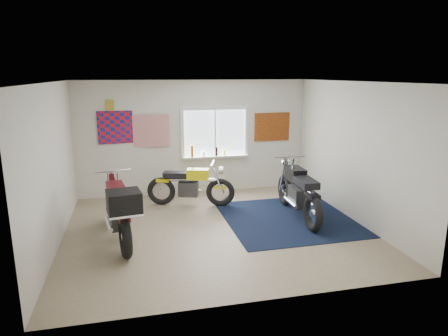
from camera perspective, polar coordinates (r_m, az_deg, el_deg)
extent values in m
plane|color=#9E896B|center=(7.56, -1.11, -8.72)|extent=(5.50, 5.50, 0.00)
plane|color=white|center=(7.01, -1.21, 12.20)|extent=(5.50, 5.50, 0.00)
plane|color=silver|center=(9.58, -4.27, 4.37)|extent=(5.50, 0.00, 5.50)
plane|color=silver|center=(4.83, 5.04, -4.70)|extent=(5.50, 0.00, 5.50)
plane|color=silver|center=(7.14, -23.30, 0.18)|extent=(0.00, 5.00, 5.00)
plane|color=silver|center=(8.18, 18.07, 2.18)|extent=(0.00, 5.00, 5.00)
cube|color=black|center=(8.17, 9.20, -7.13)|extent=(2.52, 2.62, 0.01)
cube|color=white|center=(9.64, -1.32, 5.06)|extent=(1.50, 0.02, 1.10)
cube|color=white|center=(9.56, -1.32, 8.54)|extent=(1.66, 0.06, 0.08)
cube|color=white|center=(9.73, -1.28, 1.60)|extent=(1.66, 0.06, 0.08)
cube|color=white|center=(9.50, -5.99, 4.86)|extent=(0.08, 0.06, 1.10)
cube|color=white|center=(9.82, 3.23, 5.19)|extent=(0.08, 0.06, 1.10)
cube|color=white|center=(9.63, -1.30, 5.04)|extent=(0.04, 0.06, 1.10)
cube|color=white|center=(9.67, -1.21, 1.65)|extent=(1.60, 0.16, 0.04)
cylinder|color=brown|center=(9.53, -4.58, 2.42)|extent=(0.07, 0.07, 0.28)
cylinder|color=white|center=(9.59, -2.90, 2.02)|extent=(0.06, 0.06, 0.12)
cylinder|color=black|center=(9.64, -1.07, 2.40)|extent=(0.06, 0.06, 0.22)
cylinder|color=yellow|center=(9.69, 0.11, 2.22)|extent=(0.05, 0.05, 0.14)
plane|color=red|center=(9.41, -14.61, 5.66)|extent=(1.00, 0.07, 1.00)
plane|color=red|center=(9.41, -10.60, 5.24)|extent=(0.90, 0.09, 0.90)
cube|color=#A68F2F|center=(9.37, -16.02, 8.62)|extent=(0.18, 0.02, 0.24)
cube|color=#A54C14|center=(10.02, 6.87, 5.85)|extent=(0.90, 0.03, 0.70)
torus|color=black|center=(8.74, -0.52, -3.49)|extent=(0.64, 0.30, 0.63)
torus|color=black|center=(8.94, -8.95, -3.27)|extent=(0.64, 0.30, 0.63)
cylinder|color=silver|center=(8.74, -0.52, -3.49)|extent=(0.13, 0.12, 0.10)
cylinder|color=silver|center=(8.94, -8.95, -3.27)|extent=(0.13, 0.12, 0.10)
cylinder|color=silver|center=(8.74, -4.82, -1.68)|extent=(1.15, 0.43, 0.08)
cube|color=#2F2F32|center=(8.80, -5.10, -2.97)|extent=(0.48, 0.38, 0.32)
cylinder|color=silver|center=(8.97, -4.93, -3.28)|extent=(0.51, 0.22, 0.07)
cube|color=yellow|center=(8.68, -3.74, -0.87)|extent=(0.52, 0.37, 0.22)
cube|color=black|center=(8.77, -6.95, -0.93)|extent=(0.57, 0.40, 0.11)
cube|color=yellow|center=(8.86, -8.72, -1.71)|extent=(0.31, 0.23, 0.07)
cube|color=yellow|center=(8.70, -0.53, -2.79)|extent=(0.29, 0.20, 0.05)
cylinder|color=silver|center=(8.59, -1.66, 0.67)|extent=(0.20, 0.56, 0.03)
cylinder|color=silver|center=(8.60, -0.41, -0.33)|extent=(0.13, 0.17, 0.15)
torus|color=black|center=(8.91, 8.74, -3.08)|extent=(0.18, 0.70, 0.70)
torus|color=black|center=(7.54, 12.61, -6.33)|extent=(0.18, 0.70, 0.70)
cylinder|color=silver|center=(8.91, 8.74, -3.08)|extent=(0.12, 0.13, 0.12)
cylinder|color=silver|center=(7.54, 12.61, -6.33)|extent=(0.12, 0.13, 0.12)
cylinder|color=silver|center=(8.12, 10.61, -2.26)|extent=(0.16, 1.40, 0.10)
cube|color=#2F2F32|center=(8.14, 10.68, -4.02)|extent=(0.33, 0.51, 0.38)
cylinder|color=silver|center=(8.11, 9.47, -4.85)|extent=(0.10, 0.61, 0.08)
cube|color=black|center=(8.26, 10.17, -0.86)|extent=(0.31, 0.57, 0.27)
cube|color=black|center=(7.74, 11.68, -2.07)|extent=(0.34, 0.62, 0.13)
cube|color=black|center=(7.49, 12.57, -3.87)|extent=(0.19, 0.34, 0.09)
cube|color=black|center=(8.88, 8.77, -2.26)|extent=(0.17, 0.32, 0.06)
cylinder|color=silver|center=(8.54, 9.36, 1.62)|extent=(0.69, 0.07, 0.04)
cylinder|color=silver|center=(8.78, 8.83, 0.78)|extent=(0.18, 0.12, 0.18)
torus|color=black|center=(7.95, -15.50, -5.42)|extent=(0.25, 0.72, 0.71)
torus|color=black|center=(6.53, -13.92, -9.51)|extent=(0.25, 0.72, 0.71)
cylinder|color=silver|center=(7.95, -15.50, -5.42)|extent=(0.13, 0.13, 0.12)
cylinder|color=silver|center=(6.53, -13.92, -9.51)|extent=(0.13, 0.13, 0.12)
cylinder|color=silver|center=(7.13, -14.95, -4.81)|extent=(0.30, 1.37, 0.10)
cube|color=#2F2F32|center=(7.15, -14.78, -6.76)|extent=(0.38, 0.53, 0.37)
cylinder|color=silver|center=(7.18, -16.12, -7.71)|extent=(0.17, 0.60, 0.08)
cube|color=#460B0D|center=(7.27, -15.22, -3.21)|extent=(0.36, 0.58, 0.26)
cube|color=black|center=(6.73, -14.61, -4.70)|extent=(0.39, 0.64, 0.13)
cube|color=#460B0D|center=(6.47, -14.14, -6.84)|extent=(0.22, 0.35, 0.09)
cube|color=#460B0D|center=(7.91, -15.56, -4.53)|extent=(0.20, 0.32, 0.05)
cylinder|color=silver|center=(7.56, -15.69, -0.40)|extent=(0.67, 0.14, 0.04)
cylinder|color=silver|center=(7.81, -15.79, -1.28)|extent=(0.19, 0.13, 0.17)
cube|color=black|center=(6.22, -14.09, -4.69)|extent=(0.55, 0.53, 0.33)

